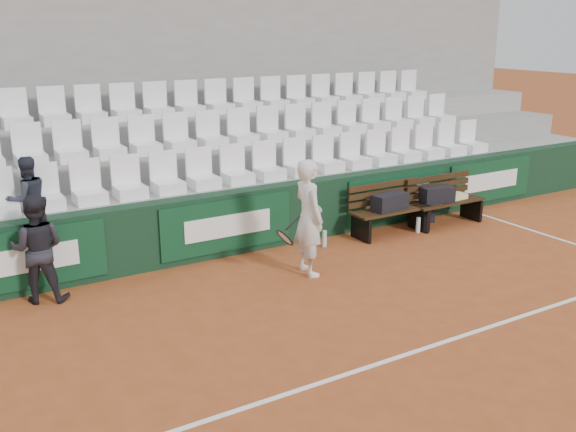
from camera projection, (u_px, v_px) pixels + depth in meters
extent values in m
plane|color=#9C4923|center=(398.00, 357.00, 7.01)|extent=(80.00, 80.00, 0.00)
cube|color=white|center=(398.00, 357.00, 7.01)|extent=(18.00, 0.06, 0.01)
cube|color=#10311D|center=(234.00, 222.00, 10.16)|extent=(18.00, 0.30, 1.00)
cube|color=#0C381E|center=(22.00, 260.00, 8.43)|extent=(2.20, 0.04, 0.82)
cube|color=#0C381E|center=(228.00, 225.00, 9.91)|extent=(2.20, 0.04, 0.82)
cube|color=#0C381E|center=(397.00, 196.00, 11.59)|extent=(2.20, 0.04, 0.82)
cube|color=#0C381E|center=(490.00, 181.00, 12.77)|extent=(2.20, 0.04, 0.82)
cube|color=#959592|center=(218.00, 212.00, 10.67)|extent=(18.00, 0.95, 1.00)
cube|color=gray|center=(195.00, 187.00, 11.39)|extent=(18.00, 0.95, 1.45)
cube|color=#959592|center=(174.00, 165.00, 12.11)|extent=(18.00, 0.95, 1.90)
cube|color=gray|center=(159.00, 96.00, 12.26)|extent=(18.00, 0.30, 4.40)
cube|color=white|center=(221.00, 166.00, 10.30)|extent=(11.90, 0.44, 0.63)
cube|color=white|center=(196.00, 131.00, 10.95)|extent=(11.90, 0.44, 0.63)
cube|color=white|center=(174.00, 99.00, 11.60)|extent=(11.90, 0.44, 0.63)
cube|color=#352010|center=(391.00, 222.00, 11.11)|extent=(1.50, 0.56, 0.45)
cube|color=black|center=(446.00, 213.00, 11.65)|extent=(1.50, 0.56, 0.45)
cube|color=black|center=(390.00, 202.00, 10.97)|extent=(0.69, 0.35, 0.28)
cube|color=black|center=(437.00, 194.00, 11.47)|extent=(0.63, 0.38, 0.28)
cube|color=beige|center=(457.00, 196.00, 11.70)|extent=(0.35, 0.26, 0.10)
cube|color=black|center=(422.00, 216.00, 11.81)|extent=(0.43, 0.28, 0.25)
cylinder|color=silver|center=(324.00, 239.00, 10.50)|extent=(0.08, 0.08, 0.27)
cylinder|color=silver|center=(418.00, 225.00, 11.22)|extent=(0.08, 0.08, 0.27)
imported|color=silver|center=(309.00, 218.00, 9.16)|extent=(0.46, 0.65, 1.70)
torus|color=black|center=(285.00, 237.00, 9.03)|extent=(0.19, 0.30, 0.26)
cylinder|color=black|center=(293.00, 223.00, 9.04)|extent=(0.26, 0.03, 0.20)
imported|color=black|center=(38.00, 249.00, 8.28)|extent=(0.86, 0.78, 1.44)
imported|color=#212531|center=(24.00, 168.00, 8.80)|extent=(0.67, 0.57, 1.22)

